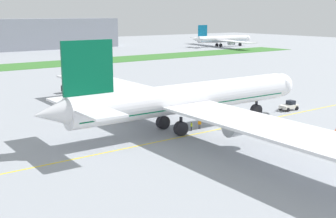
{
  "coord_description": "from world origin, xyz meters",
  "views": [
    {
      "loc": [
        -56.38,
        -57.78,
        21.41
      ],
      "look_at": [
        -7.96,
        7.65,
        3.75
      ],
      "focal_mm": 47.55,
      "sensor_mm": 36.0,
      "label": 1
    }
  ],
  "objects_px": {
    "airliner_foreground": "(185,99)",
    "ground_crew_wingwalker_port": "(226,124)",
    "traffic_cone_port_wing": "(336,129)",
    "ground_crew_wingwalker_starboard": "(200,123)",
    "ground_crew_marshaller_front": "(191,125)",
    "parked_airliner_far_centre": "(222,39)",
    "service_truck_baggage_loader": "(72,86)",
    "pushback_tug": "(289,106)"
  },
  "relations": [
    {
      "from": "traffic_cone_port_wing",
      "to": "parked_airliner_far_centre",
      "type": "distance_m",
      "value": 209.38
    },
    {
      "from": "airliner_foreground",
      "to": "pushback_tug",
      "type": "distance_m",
      "value": 29.96
    },
    {
      "from": "traffic_cone_port_wing",
      "to": "parked_airliner_far_centre",
      "type": "relative_size",
      "value": 0.01
    },
    {
      "from": "airliner_foreground",
      "to": "ground_crew_wingwalker_starboard",
      "type": "xyz_separation_m",
      "value": [
        2.61,
        -1.29,
        -4.8
      ]
    },
    {
      "from": "ground_crew_wingwalker_port",
      "to": "ground_crew_marshaller_front",
      "type": "bearing_deg",
      "value": 150.04
    },
    {
      "from": "traffic_cone_port_wing",
      "to": "service_truck_baggage_loader",
      "type": "bearing_deg",
      "value": 108.17
    },
    {
      "from": "service_truck_baggage_loader",
      "to": "parked_airliner_far_centre",
      "type": "xyz_separation_m",
      "value": [
        149.25,
        99.27,
        3.04
      ]
    },
    {
      "from": "pushback_tug",
      "to": "ground_crew_wingwalker_port",
      "type": "height_order",
      "value": "pushback_tug"
    },
    {
      "from": "ground_crew_marshaller_front",
      "to": "traffic_cone_port_wing",
      "type": "xyz_separation_m",
      "value": [
        21.58,
        -15.93,
        -0.75
      ]
    },
    {
      "from": "airliner_foreground",
      "to": "pushback_tug",
      "type": "relative_size",
      "value": 15.04
    },
    {
      "from": "airliner_foreground",
      "to": "traffic_cone_port_wing",
      "type": "height_order",
      "value": "airliner_foreground"
    },
    {
      "from": "parked_airliner_far_centre",
      "to": "ground_crew_wingwalker_port",
      "type": "bearing_deg",
      "value": -133.03
    },
    {
      "from": "service_truck_baggage_loader",
      "to": "parked_airliner_far_centre",
      "type": "relative_size",
      "value": 0.08
    },
    {
      "from": "ground_crew_wingwalker_starboard",
      "to": "traffic_cone_port_wing",
      "type": "bearing_deg",
      "value": -39.46
    },
    {
      "from": "airliner_foreground",
      "to": "service_truck_baggage_loader",
      "type": "bearing_deg",
      "value": 89.83
    },
    {
      "from": "airliner_foreground",
      "to": "parked_airliner_far_centre",
      "type": "relative_size",
      "value": 1.33
    },
    {
      "from": "ground_crew_wingwalker_starboard",
      "to": "pushback_tug",
      "type": "bearing_deg",
      "value": 1.38
    },
    {
      "from": "ground_crew_wingwalker_port",
      "to": "traffic_cone_port_wing",
      "type": "relative_size",
      "value": 2.86
    },
    {
      "from": "pushback_tug",
      "to": "parked_airliner_far_centre",
      "type": "relative_size",
      "value": 0.09
    },
    {
      "from": "ground_crew_wingwalker_port",
      "to": "airliner_foreground",
      "type": "bearing_deg",
      "value": 142.94
    },
    {
      "from": "traffic_cone_port_wing",
      "to": "service_truck_baggage_loader",
      "type": "height_order",
      "value": "service_truck_baggage_loader"
    },
    {
      "from": "pushback_tug",
      "to": "ground_crew_marshaller_front",
      "type": "xyz_separation_m",
      "value": [
        -29.01,
        -0.77,
        0.05
      ]
    },
    {
      "from": "airliner_foreground",
      "to": "ground_crew_wingwalker_port",
      "type": "distance_m",
      "value": 9.09
    },
    {
      "from": "service_truck_baggage_loader",
      "to": "parked_airliner_far_centre",
      "type": "distance_m",
      "value": 179.27
    },
    {
      "from": "airliner_foreground",
      "to": "pushback_tug",
      "type": "height_order",
      "value": "airliner_foreground"
    },
    {
      "from": "airliner_foreground",
      "to": "service_truck_baggage_loader",
      "type": "height_order",
      "value": "airliner_foreground"
    },
    {
      "from": "pushback_tug",
      "to": "service_truck_baggage_loader",
      "type": "xyz_separation_m",
      "value": [
        -29.4,
        50.22,
        0.69
      ]
    },
    {
      "from": "ground_crew_marshaller_front",
      "to": "service_truck_baggage_loader",
      "type": "height_order",
      "value": "service_truck_baggage_loader"
    },
    {
      "from": "airliner_foreground",
      "to": "ground_crew_wingwalker_port",
      "type": "relative_size",
      "value": 55.07
    },
    {
      "from": "ground_crew_wingwalker_port",
      "to": "ground_crew_marshaller_front",
      "type": "xyz_separation_m",
      "value": [
        -5.58,
        3.22,
        0.02
      ]
    },
    {
      "from": "airliner_foreground",
      "to": "ground_crew_wingwalker_starboard",
      "type": "relative_size",
      "value": 51.76
    },
    {
      "from": "ground_crew_wingwalker_port",
      "to": "traffic_cone_port_wing",
      "type": "distance_m",
      "value": 20.44
    },
    {
      "from": "pushback_tug",
      "to": "parked_airliner_far_centre",
      "type": "bearing_deg",
      "value": 51.28
    },
    {
      "from": "airliner_foreground",
      "to": "traffic_cone_port_wing",
      "type": "bearing_deg",
      "value": -38.1
    },
    {
      "from": "airliner_foreground",
      "to": "parked_airliner_far_centre",
      "type": "xyz_separation_m",
      "value": [
        149.4,
        148.85,
        -1.16
      ]
    },
    {
      "from": "ground_crew_wingwalker_starboard",
      "to": "service_truck_baggage_loader",
      "type": "height_order",
      "value": "service_truck_baggage_loader"
    },
    {
      "from": "airliner_foreground",
      "to": "service_truck_baggage_loader",
      "type": "distance_m",
      "value": 49.77
    },
    {
      "from": "ground_crew_wingwalker_starboard",
      "to": "service_truck_baggage_loader",
      "type": "xyz_separation_m",
      "value": [
        -2.47,
        50.87,
        0.59
      ]
    },
    {
      "from": "ground_crew_marshaller_front",
      "to": "pushback_tug",
      "type": "bearing_deg",
      "value": 1.53
    },
    {
      "from": "pushback_tug",
      "to": "ground_crew_wingwalker_starboard",
      "type": "height_order",
      "value": "pushback_tug"
    },
    {
      "from": "pushback_tug",
      "to": "ground_crew_wingwalker_starboard",
      "type": "bearing_deg",
      "value": -178.62
    },
    {
      "from": "ground_crew_wingwalker_port",
      "to": "ground_crew_wingwalker_starboard",
      "type": "bearing_deg",
      "value": 136.44
    }
  ]
}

